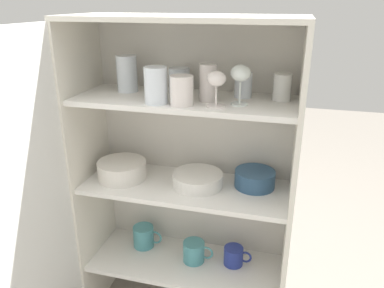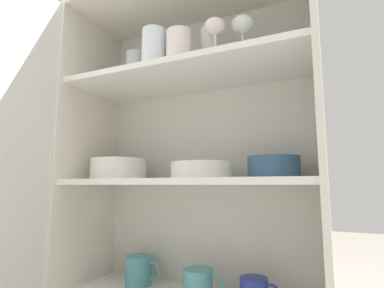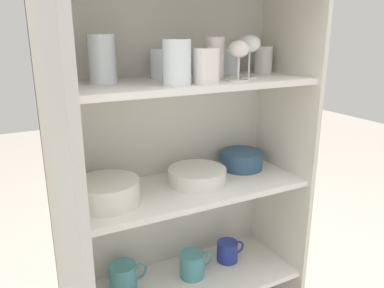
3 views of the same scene
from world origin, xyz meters
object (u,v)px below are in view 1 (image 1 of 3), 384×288
mixing_bowl_large (122,169)px  coffee_mug_primary (194,252)px  plate_stack_white (198,179)px  serving_bowl_small (255,178)px

mixing_bowl_large → coffee_mug_primary: 0.49m
mixing_bowl_large → plate_stack_white: bearing=2.9°
serving_bowl_small → mixing_bowl_large: bearing=-173.0°
mixing_bowl_large → serving_bowl_small: bearing=7.0°
plate_stack_white → coffee_mug_primary: size_ratio=1.51×
serving_bowl_small → coffee_mug_primary: bearing=-169.1°
mixing_bowl_large → serving_bowl_small: 0.56m
mixing_bowl_large → coffee_mug_primary: bearing=4.0°
serving_bowl_small → coffee_mug_primary: serving_bowl_small is taller
mixing_bowl_large → coffee_mug_primary: mixing_bowl_large is taller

